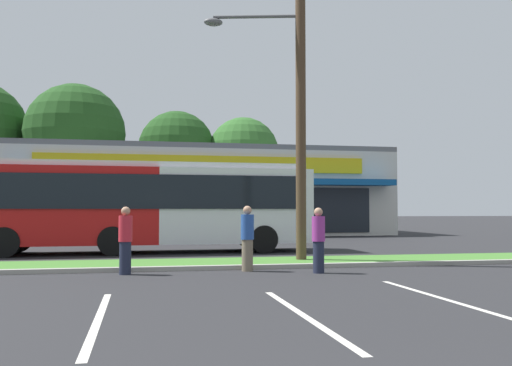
# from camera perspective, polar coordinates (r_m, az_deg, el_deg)

# --- Properties ---
(grass_median) EXTENTS (56.00, 2.20, 0.12)m
(grass_median) POSITION_cam_1_polar(r_m,az_deg,el_deg) (16.13, -3.86, -8.05)
(grass_median) COLOR #427A2D
(grass_median) RESTS_ON ground_plane
(curb_lip) EXTENTS (56.00, 0.24, 0.12)m
(curb_lip) POSITION_cam_1_polar(r_m,az_deg,el_deg) (14.93, -3.23, -8.49)
(curb_lip) COLOR #99968C
(curb_lip) RESTS_ON ground_plane
(parking_stripe_0) EXTENTS (0.12, 4.80, 0.01)m
(parking_stripe_0) POSITION_cam_1_polar(r_m,az_deg,el_deg) (8.66, -15.58, -13.03)
(parking_stripe_0) COLOR silver
(parking_stripe_0) RESTS_ON ground_plane
(parking_stripe_1) EXTENTS (0.12, 4.80, 0.01)m
(parking_stripe_1) POSITION_cam_1_polar(r_m,az_deg,el_deg) (8.63, 4.88, -13.15)
(parking_stripe_1) COLOR silver
(parking_stripe_1) RESTS_ON ground_plane
(parking_stripe_2) EXTENTS (0.12, 4.80, 0.01)m
(parking_stripe_2) POSITION_cam_1_polar(r_m,az_deg,el_deg) (10.73, 18.24, -10.96)
(parking_stripe_2) COLOR silver
(parking_stripe_2) RESTS_ON ground_plane
(storefront_building) EXTENTS (23.37, 13.65, 5.39)m
(storefront_building) POSITION_cam_1_polar(r_m,az_deg,el_deg) (38.26, -6.06, -0.98)
(storefront_building) COLOR beige
(storefront_building) RESTS_ON ground_plane
(tree_mid_left) EXTENTS (7.45, 7.45, 11.00)m
(tree_mid_left) POSITION_cam_1_polar(r_m,az_deg,el_deg) (44.77, -17.75, 4.75)
(tree_mid_left) COLOR #473323
(tree_mid_left) RESTS_ON ground_plane
(tree_mid) EXTENTS (6.18, 6.18, 9.57)m
(tree_mid) POSITION_cam_1_polar(r_m,az_deg,el_deg) (46.56, -8.00, 3.38)
(tree_mid) COLOR #473323
(tree_mid) RESTS_ON ground_plane
(tree_mid_right) EXTENTS (5.79, 5.79, 9.14)m
(tree_mid_right) POSITION_cam_1_polar(r_m,az_deg,el_deg) (46.60, -1.28, 3.06)
(tree_mid_right) COLOR #473323
(tree_mid_right) RESTS_ON ground_plane
(utility_pole) EXTENTS (3.16, 2.36, 10.16)m
(utility_pole) POSITION_cam_1_polar(r_m,az_deg,el_deg) (17.05, 4.03, 10.40)
(utility_pole) COLOR #4C3826
(utility_pole) RESTS_ON ground_plane
(city_bus) EXTENTS (12.52, 2.88, 3.25)m
(city_bus) POSITION_cam_1_polar(r_m,az_deg,el_deg) (21.01, -11.56, -2.10)
(city_bus) COLOR #B71414
(city_bus) RESTS_ON ground_plane
(car_0) EXTENTS (4.52, 1.97, 1.47)m
(car_0) POSITION_cam_1_polar(r_m,az_deg,el_deg) (27.67, -15.58, -4.26)
(car_0) COLOR #0C3F1E
(car_0) RESTS_ON ground_plane
(pedestrian_near_bench) EXTENTS (0.34, 0.34, 1.67)m
(pedestrian_near_bench) POSITION_cam_1_polar(r_m,az_deg,el_deg) (14.54, -0.87, -5.58)
(pedestrian_near_bench) COLOR #726651
(pedestrian_near_bench) RESTS_ON ground_plane
(pedestrian_by_pole) EXTENTS (0.33, 0.33, 1.64)m
(pedestrian_by_pole) POSITION_cam_1_polar(r_m,az_deg,el_deg) (14.14, -13.01, -5.64)
(pedestrian_by_pole) COLOR #1E2338
(pedestrian_by_pole) RESTS_ON ground_plane
(pedestrian_mid) EXTENTS (0.33, 0.33, 1.62)m
(pedestrian_mid) POSITION_cam_1_polar(r_m,az_deg,el_deg) (14.18, 6.31, -5.73)
(pedestrian_mid) COLOR #1E2338
(pedestrian_mid) RESTS_ON ground_plane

